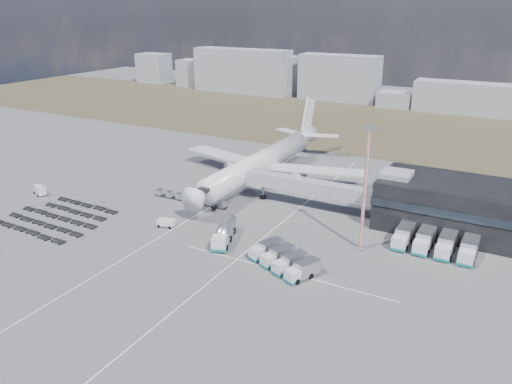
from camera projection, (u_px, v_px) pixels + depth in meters
The scene contains 16 objects.
ground at pixel (190, 225), 103.01m from camera, with size 420.00×420.00×0.00m, color #565659.
grass_strip at pixel (357, 123), 193.39m from camera, with size 420.00×90.00×0.01m, color #48402B.
lane_markings at pixel (238, 230), 101.09m from camera, with size 47.12×110.00×0.01m.
terminal at pixel (455, 205), 99.40m from camera, with size 30.40×16.40×11.00m.
jet_bridge at pixel (302, 186), 110.88m from camera, with size 30.30×3.80×7.05m.
airliner at pixel (264, 161), 127.75m from camera, with size 51.59×64.53×17.62m.
skyline at pixel (367, 84), 228.19m from camera, with size 288.54×24.88×21.99m.
fuel_tanker at pixel (224, 233), 95.61m from camera, with size 6.32×11.24×3.54m.
pushback_tug at pixel (166, 223), 102.22m from camera, with size 3.53×1.98×1.56m, color silver.
utility_van at pixel (40, 191), 119.26m from camera, with size 4.05×1.83×2.18m, color silver.
catering_truck at pixel (269, 175), 129.62m from camera, with size 2.73×5.91×2.65m.
service_trucks_near at pixel (284, 259), 86.21m from camera, with size 13.52×10.80×2.64m.
service_trucks_far at pixel (435, 243), 91.56m from camera, with size 14.45×8.16×3.18m.
uld_row at pixel (190, 198), 114.91m from camera, with size 19.46×2.00×1.51m.
baggage_dollies at pixel (57, 217), 106.00m from camera, with size 22.84×17.72×0.68m.
floodlight_mast at pixel (365, 189), 89.02m from camera, with size 2.20×1.82×23.54m.
Camera 1 is at (57.04, -75.99, 42.62)m, focal length 35.00 mm.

